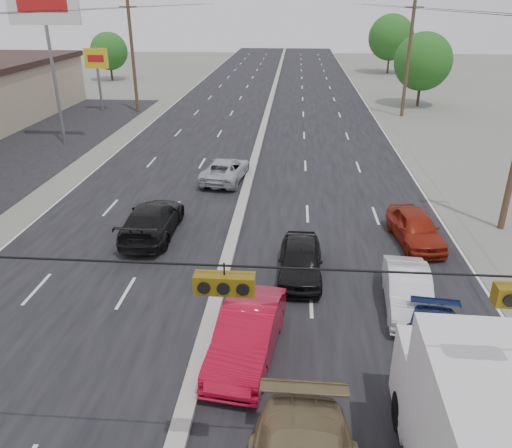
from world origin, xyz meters
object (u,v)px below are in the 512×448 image
object	(u,v)px
utility_pole_right_c	(408,59)
oncoming_far	(225,170)
pole_sign_far	(97,64)
queue_car_a	(300,260)
tree_right_mid	(423,62)
queue_car_b	(408,291)
tree_left_far	(109,51)
oncoming_near	(152,220)
queue_car_e	(416,228)
queue_car_d	(443,358)
red_sedan	(247,335)
pole_sign_billboard	(44,16)
tree_right_far	(391,37)
utility_pole_left_c	(133,56)

from	to	relation	value
utility_pole_right_c	oncoming_far	world-z (taller)	utility_pole_right_c
pole_sign_far	queue_car_a	size ratio (longest dim) A/B	1.45
tree_right_mid	queue_car_b	xyz separation A→B (m)	(-8.30, -37.18, -3.65)
tree_left_far	tree_right_mid	xyz separation A→B (m)	(37.00, -15.00, 0.62)
utility_pole_right_c	oncoming_near	bearing A→B (deg)	-120.94
queue_car_e	pole_sign_far	bearing A→B (deg)	124.72
oncoming_far	tree_right_mid	bearing A→B (deg)	-116.55
tree_right_mid	queue_car_e	distance (m)	32.86
queue_car_b	queue_car_d	size ratio (longest dim) A/B	0.94
tree_left_far	pole_sign_far	bearing A→B (deg)	-73.30
utility_pole_right_c	red_sedan	xyz separation A→B (m)	(-11.10, -35.18, -4.33)
utility_pole_right_c	pole_sign_billboard	size ratio (longest dim) A/B	0.91
tree_right_far	red_sedan	world-z (taller)	tree_right_far
pole_sign_far	queue_car_a	world-z (taller)	pole_sign_far
tree_right_mid	queue_car_a	bearing A→B (deg)	-108.79
pole_sign_far	tree_right_mid	xyz separation A→B (m)	(31.00, 5.00, -0.07)
utility_pole_right_c	oncoming_near	distance (m)	31.82
tree_right_far	queue_car_a	size ratio (longest dim) A/B	1.97
pole_sign_billboard	red_sedan	world-z (taller)	pole_sign_billboard
pole_sign_far	tree_right_far	xyz separation A→B (m)	(32.00, 30.00, 0.55)
utility_pole_left_c	queue_car_e	bearing A→B (deg)	-52.63
pole_sign_far	utility_pole_right_c	bearing A→B (deg)	0.00
utility_pole_left_c	oncoming_near	xyz separation A→B (m)	(8.80, -27.03, -4.35)
queue_car_d	queue_car_a	bearing A→B (deg)	132.95
pole_sign_billboard	queue_car_b	bearing A→B (deg)	-43.59
oncoming_near	pole_sign_billboard	bearing A→B (deg)	-54.74
red_sedan	pole_sign_far	bearing A→B (deg)	123.93
tree_right_far	oncoming_far	world-z (taller)	tree_right_far
utility_pole_left_c	tree_right_far	world-z (taller)	utility_pole_left_c
utility_pole_right_c	pole_sign_far	xyz separation A→B (m)	(-28.50, -0.00, -0.70)
utility_pole_right_c	pole_sign_billboard	xyz separation A→B (m)	(-27.00, -12.00, 3.76)
queue_car_b	queue_car_d	xyz separation A→B (m)	(0.30, -3.43, -0.04)
tree_right_far	oncoming_near	world-z (taller)	tree_right_far
queue_car_a	queue_car_e	world-z (taller)	queue_car_e
utility_pole_left_c	queue_car_d	distance (m)	40.85
queue_car_d	red_sedan	bearing A→B (deg)	-178.30
utility_pole_left_c	tree_right_far	distance (m)	41.38
pole_sign_billboard	queue_car_a	xyz separation A→B (m)	(17.50, -18.26, -8.16)
queue_car_a	pole_sign_far	bearing A→B (deg)	123.03
queue_car_a	oncoming_near	xyz separation A→B (m)	(-6.70, 3.23, 0.06)
oncoming_near	tree_left_far	bearing A→B (deg)	-69.17
tree_left_far	oncoming_far	distance (m)	44.44
utility_pole_right_c	queue_car_d	bearing A→B (deg)	-98.78
queue_car_e	queue_car_b	bearing A→B (deg)	-111.55
queue_car_a	queue_car_b	size ratio (longest dim) A/B	1.00
tree_right_far	pole_sign_far	bearing A→B (deg)	-136.85
tree_right_far	queue_car_b	distance (m)	63.02
utility_pole_left_c	pole_sign_billboard	size ratio (longest dim) A/B	0.91
pole_sign_far	queue_car_d	size ratio (longest dim) A/B	1.36
utility_pole_right_c	pole_sign_far	distance (m)	28.51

